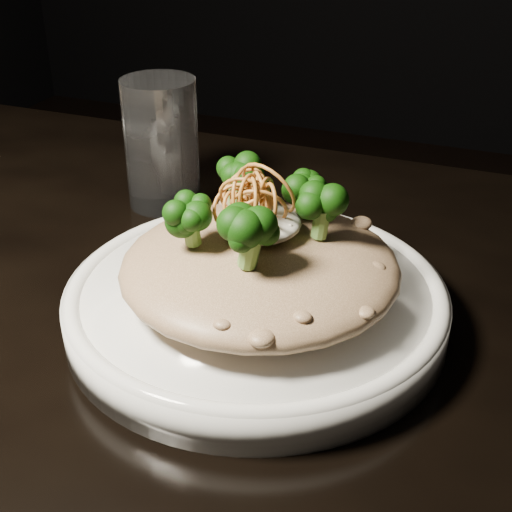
# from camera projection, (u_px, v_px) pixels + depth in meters

# --- Properties ---
(table) EXTENTS (1.10, 0.80, 0.75)m
(table) POSITION_uv_depth(u_px,v_px,m) (183.00, 429.00, 0.55)
(table) COLOR black
(table) RESTS_ON ground
(plate) EXTENTS (0.28, 0.28, 0.03)m
(plate) POSITION_uv_depth(u_px,v_px,m) (256.00, 304.00, 0.52)
(plate) COLOR white
(plate) RESTS_ON table
(risotto) EXTENTS (0.20, 0.20, 0.04)m
(risotto) POSITION_uv_depth(u_px,v_px,m) (260.00, 267.00, 0.50)
(risotto) COLOR brown
(risotto) RESTS_ON plate
(broccoli) EXTENTS (0.13, 0.13, 0.05)m
(broccoli) POSITION_uv_depth(u_px,v_px,m) (259.00, 203.00, 0.48)
(broccoli) COLOR black
(broccoli) RESTS_ON risotto
(cheese) EXTENTS (0.06, 0.06, 0.02)m
(cheese) POSITION_uv_depth(u_px,v_px,m) (259.00, 223.00, 0.49)
(cheese) COLOR white
(cheese) RESTS_ON risotto
(shallots) EXTENTS (0.05, 0.05, 0.03)m
(shallots) POSITION_uv_depth(u_px,v_px,m) (259.00, 190.00, 0.48)
(shallots) COLOR #92531E
(shallots) RESTS_ON cheese
(drinking_glass) EXTENTS (0.09, 0.09, 0.12)m
(drinking_glass) POSITION_uv_depth(u_px,v_px,m) (162.00, 144.00, 0.68)
(drinking_glass) COLOR silver
(drinking_glass) RESTS_ON table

